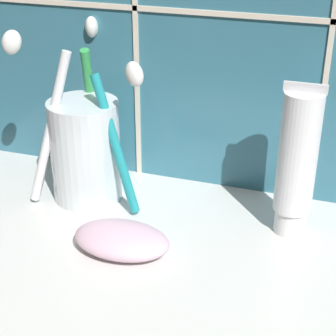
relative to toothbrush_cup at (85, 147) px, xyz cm
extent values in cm
cube|color=silver|center=(19.80, -7.91, -6.54)|extent=(74.12, 29.69, 2.00)
cube|color=beige|center=(19.80, 6.34, 12.40)|extent=(84.12, 0.24, 0.50)
cylinder|color=silver|center=(0.01, -0.03, -0.43)|extent=(6.90, 6.90, 10.21)
cylinder|color=teal|center=(3.74, -1.11, 1.26)|extent=(5.49, 2.94, 13.10)
ellipsoid|color=white|center=(6.28, -2.15, 8.68)|extent=(2.66, 2.09, 2.65)
cylinder|color=green|center=(-0.84, 3.77, 2.04)|extent=(2.38, 5.37, 14.62)
ellipsoid|color=white|center=(-1.57, 6.23, 10.26)|extent=(1.89, 2.54, 2.60)
cylinder|color=white|center=(-2.68, -1.81, 2.27)|extent=(5.00, 3.36, 15.06)
ellipsoid|color=white|center=(-4.85, -3.04, 10.72)|extent=(2.59, 2.24, 2.59)
cylinder|color=white|center=(20.41, -0.03, -4.33)|extent=(2.91, 2.91, 2.42)
cylinder|color=white|center=(20.41, -0.03, 2.40)|extent=(3.43, 3.43, 11.03)
cube|color=silver|center=(20.41, -0.03, 8.32)|extent=(3.60, 0.36, 0.80)
ellipsoid|color=#DBB2C6|center=(6.97, -7.68, -4.36)|extent=(8.58, 5.46, 2.36)
camera|label=1|loc=(23.52, -44.90, 23.38)|focal=60.00mm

